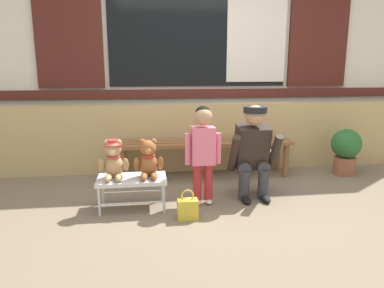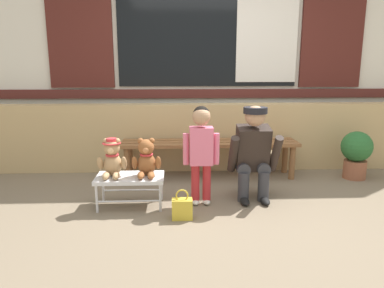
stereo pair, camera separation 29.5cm
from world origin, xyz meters
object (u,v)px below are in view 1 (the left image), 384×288
Objects in this scene: wooden_bench_long at (205,147)px; adult_crouching at (253,151)px; child_standing at (203,144)px; small_display_bench at (132,181)px; handbag_on_ground at (188,209)px; potted_plant at (346,149)px; teddy_bear_with_hat at (114,160)px; teddy_bear_plain at (149,160)px.

adult_crouching is (0.37, -0.74, 0.11)m from wooden_bench_long.
child_standing reaches higher than adult_crouching.
adult_crouching reaches higher than small_display_bench.
handbag_on_ground is at bearing -146.84° from adult_crouching.
potted_plant is (1.90, 0.73, -0.27)m from child_standing.
handbag_on_ground is at bearing -33.49° from small_display_bench.
adult_crouching is 1.50m from potted_plant.
adult_crouching reaches higher than potted_plant.
teddy_bear_with_hat is 0.38× the size of adult_crouching.
potted_plant is (2.58, 0.75, 0.06)m from small_display_bench.
teddy_bear_plain reaches higher than wooden_bench_long.
child_standing is at bearing 2.71° from teddy_bear_plain.
teddy_bear_plain is 0.53m from child_standing.
child_standing reaches higher than potted_plant.
child_standing reaches higher than wooden_bench_long.
small_display_bench is 0.75m from child_standing.
adult_crouching is at bearing 6.21° from teddy_bear_with_hat.
small_display_bench is at bearing -179.49° from teddy_bear_plain.
small_display_bench is 1.24m from adult_crouching.
potted_plant is (1.73, -0.14, -0.05)m from wooden_bench_long.
teddy_bear_with_hat and teddy_bear_plain have the same top height.
child_standing is (0.84, 0.02, 0.12)m from teddy_bear_with_hat.
adult_crouching is at bearing 7.13° from small_display_bench.
child_standing is 2.05m from potted_plant.
wooden_bench_long is 1.23m from small_display_bench.
child_standing is at bearing -100.69° from wooden_bench_long.
adult_crouching is at bearing 8.12° from teddy_bear_plain.
teddy_bear_plain is (0.16, 0.00, 0.20)m from small_display_bench.
small_display_bench is at bearing -177.81° from child_standing.
teddy_bear_plain is (-0.68, -0.89, 0.09)m from wooden_bench_long.
adult_crouching reaches higher than wooden_bench_long.
child_standing is (-0.16, -0.87, 0.22)m from wooden_bench_long.
child_standing is 3.52× the size of handbag_on_ground.
child_standing is at bearing -166.77° from adult_crouching.
adult_crouching is 1.67× the size of potted_plant.
teddy_bear_with_hat is 0.82m from handbag_on_ground.
adult_crouching reaches higher than teddy_bear_plain.
small_display_bench is at bearing -172.87° from adult_crouching.
wooden_bench_long is at bearing 41.68° from teddy_bear_with_hat.
adult_crouching is (1.37, 0.15, 0.01)m from teddy_bear_with_hat.
teddy_bear_with_hat is at bearing -164.67° from potted_plant.
handbag_on_ground is at bearing -44.69° from teddy_bear_plain.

